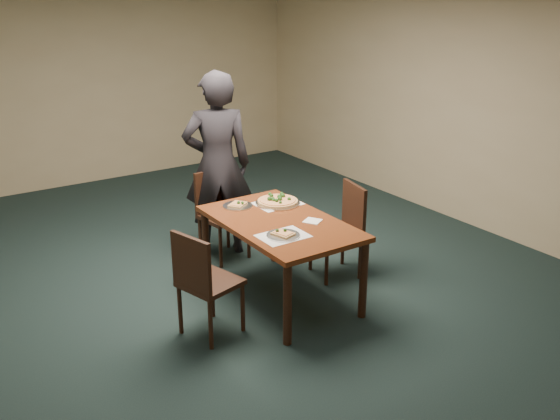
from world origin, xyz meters
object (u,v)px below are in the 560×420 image
dining_table (280,230)px  pizza_pan (278,201)px  slice_plate_near (283,234)px  chair_right (343,224)px  diner (217,165)px  slice_plate_far (238,205)px  chair_left (203,279)px  chair_far (219,209)px

dining_table → pizza_pan: 0.46m
pizza_pan → slice_plate_near: (-0.40, -0.69, -0.01)m
chair_right → diner: size_ratio=0.47×
chair_right → pizza_pan: (-0.56, 0.31, 0.26)m
dining_table → slice_plate_far: bearing=103.0°
dining_table → chair_left: size_ratio=1.65×
dining_table → diner: diner is taller
dining_table → slice_plate_near: size_ratio=5.36×
dining_table → slice_plate_far: 0.55m
chair_far → chair_left: 1.61m
slice_plate_near → slice_plate_far: bearing=86.5°
diner → dining_table: bearing=109.4°
chair_right → pizza_pan: size_ratio=2.16×
diner → slice_plate_near: bearing=103.3°
chair_far → pizza_pan: bearing=-80.0°
chair_left → diner: diner is taller
chair_right → slice_plate_near: bearing=-56.8°
slice_plate_near → slice_plate_far: (0.05, 0.83, -0.00)m
dining_table → slice_plate_far: slice_plate_far is taller
chair_right → chair_far: bearing=-131.6°
chair_far → slice_plate_far: chair_far is taller
dining_table → diner: size_ratio=0.78×
dining_table → pizza_pan: bearing=59.2°
chair_left → chair_right: (1.67, 0.29, 0.00)m
chair_right → slice_plate_far: bearing=-104.9°
slice_plate_near → slice_plate_far: same height
pizza_pan → chair_left: bearing=-151.5°
slice_plate_near → slice_plate_far: 0.83m
chair_far → slice_plate_far: bearing=-108.6°
slice_plate_far → chair_left: bearing=-135.4°
dining_table → chair_far: 1.14m
dining_table → chair_left: chair_left is taller
chair_right → chair_left: bearing=-68.5°
slice_plate_near → chair_right: bearing=21.8°
chair_far → pizza_pan: size_ratio=2.16×
pizza_pan → slice_plate_near: size_ratio=1.50×
diner → pizza_pan: diner is taller
pizza_pan → slice_plate_near: 0.80m
chair_far → diner: 0.46m
dining_table → chair_right: 0.80m
slice_plate_far → pizza_pan: bearing=-22.0°
chair_left → slice_plate_far: 1.09m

